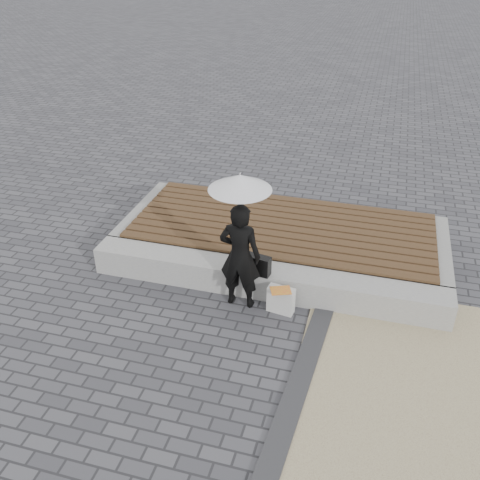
# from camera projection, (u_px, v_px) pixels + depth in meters

# --- Properties ---
(ground) EXTENTS (80.00, 80.00, 0.00)m
(ground) POSITION_uv_depth(u_px,v_px,m) (232.00, 371.00, 6.13)
(ground) COLOR #49494E
(ground) RESTS_ON ground
(edging_band) EXTENTS (0.61, 5.20, 0.04)m
(edging_band) POSITION_uv_depth(u_px,v_px,m) (287.00, 417.00, 5.54)
(edging_band) COLOR #313134
(edging_band) RESTS_ON ground
(seating_ledge) EXTENTS (5.00, 0.45, 0.40)m
(seating_ledge) POSITION_uv_depth(u_px,v_px,m) (264.00, 280.00, 7.35)
(seating_ledge) COLOR #AEAEA8
(seating_ledge) RESTS_ON ground
(timber_platform) EXTENTS (5.00, 2.00, 0.40)m
(timber_platform) POSITION_uv_depth(u_px,v_px,m) (282.00, 237.00, 8.34)
(timber_platform) COLOR gray
(timber_platform) RESTS_ON ground
(timber_decking) EXTENTS (4.60, 2.00, 0.04)m
(timber_decking) POSITION_uv_depth(u_px,v_px,m) (282.00, 225.00, 8.22)
(timber_decking) COLOR #52321E
(timber_decking) RESTS_ON timber_platform
(woman) EXTENTS (0.56, 0.37, 1.51)m
(woman) POSITION_uv_depth(u_px,v_px,m) (240.00, 256.00, 6.84)
(woman) COLOR black
(woman) RESTS_ON ground
(parasol) EXTENTS (0.78, 0.78, 1.00)m
(parasol) POSITION_uv_depth(u_px,v_px,m) (240.00, 182.00, 6.30)
(parasol) COLOR #A3A2A7
(parasol) RESTS_ON ground
(handbag) EXTENTS (0.41, 0.21, 0.27)m
(handbag) POSITION_uv_depth(u_px,v_px,m) (256.00, 264.00, 7.07)
(handbag) COLOR black
(handbag) RESTS_ON seating_ledge
(canvas_tote) EXTENTS (0.37, 0.20, 0.37)m
(canvas_tote) POSITION_uv_depth(u_px,v_px,m) (281.00, 300.00, 6.98)
(canvas_tote) COLOR silver
(canvas_tote) RESTS_ON ground
(magazine) EXTENTS (0.31, 0.27, 0.01)m
(magazine) POSITION_uv_depth(u_px,v_px,m) (281.00, 290.00, 6.84)
(magazine) COLOR red
(magazine) RESTS_ON canvas_tote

